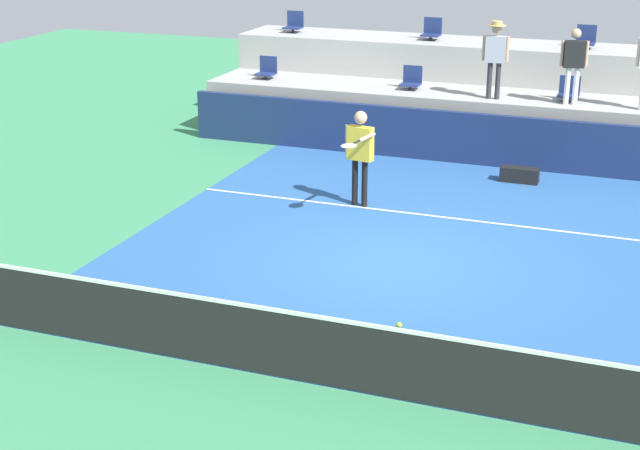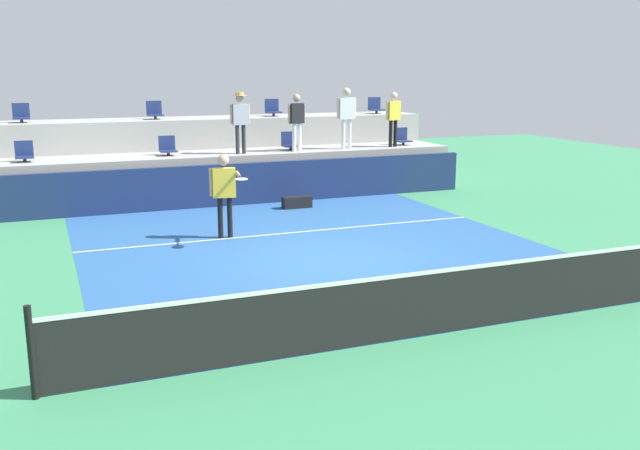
% 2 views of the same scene
% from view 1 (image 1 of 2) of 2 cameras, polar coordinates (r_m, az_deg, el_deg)
% --- Properties ---
extents(ground_plane, '(40.00, 40.00, 0.00)m').
position_cam_1_polar(ground_plane, '(14.82, 4.49, -2.33)').
color(ground_plane, '#388456').
extents(court_inner_paint, '(9.00, 10.00, 0.01)m').
position_cam_1_polar(court_inner_paint, '(15.72, 5.52, -1.03)').
color(court_inner_paint, '#285693').
rests_on(court_inner_paint, ground_plane).
extents(court_service_line, '(9.00, 0.06, 0.00)m').
position_cam_1_polar(court_service_line, '(16.99, 6.76, 0.56)').
color(court_service_line, white).
rests_on(court_service_line, ground_plane).
extents(tennis_net, '(10.48, 0.08, 1.07)m').
position_cam_1_polar(tennis_net, '(11.16, -1.26, -7.25)').
color(tennis_net, black).
rests_on(tennis_net, ground_plane).
extents(sponsor_backboard, '(13.00, 0.16, 1.10)m').
position_cam_1_polar(sponsor_backboard, '(20.21, 9.33, 5.18)').
color(sponsor_backboard, navy).
rests_on(sponsor_backboard, ground_plane).
extents(seating_tier_lower, '(13.00, 1.80, 1.25)m').
position_cam_1_polar(seating_tier_lower, '(21.43, 10.06, 6.19)').
color(seating_tier_lower, '#9E9E99').
rests_on(seating_tier_lower, ground_plane).
extents(seating_tier_upper, '(13.00, 1.80, 2.10)m').
position_cam_1_polar(seating_tier_upper, '(23.07, 10.98, 8.18)').
color(seating_tier_upper, '#9E9E99').
rests_on(seating_tier_upper, ground_plane).
extents(stadium_chair_lower_far_left, '(0.44, 0.40, 0.52)m').
position_cam_1_polar(stadium_chair_lower_far_left, '(22.72, -3.24, 9.40)').
color(stadium_chair_lower_far_left, '#2D2D33').
rests_on(stadium_chair_lower_far_left, seating_tier_lower).
extents(stadium_chair_lower_left, '(0.44, 0.40, 0.52)m').
position_cam_1_polar(stadium_chair_lower_left, '(21.56, 5.57, 8.77)').
color(stadium_chair_lower_left, '#2D2D33').
rests_on(stadium_chair_lower_left, seating_tier_lower).
extents(stadium_chair_lower_right, '(0.44, 0.40, 0.52)m').
position_cam_1_polar(stadium_chair_lower_right, '(20.96, 14.86, 7.87)').
color(stadium_chair_lower_right, '#2D2D33').
rests_on(stadium_chair_lower_right, seating_tier_lower).
extents(stadium_chair_upper_far_left, '(0.44, 0.40, 0.52)m').
position_cam_1_polar(stadium_chair_upper_far_left, '(24.24, -1.58, 12.11)').
color(stadium_chair_upper_far_left, '#2D2D33').
rests_on(stadium_chair_upper_far_left, seating_tier_upper).
extents(stadium_chair_upper_left, '(0.44, 0.40, 0.52)m').
position_cam_1_polar(stadium_chair_upper_left, '(23.15, 6.79, 11.62)').
color(stadium_chair_upper_left, '#2D2D33').
rests_on(stadium_chair_upper_left, seating_tier_upper).
extents(stadium_chair_upper_right, '(0.44, 0.40, 0.52)m').
position_cam_1_polar(stadium_chair_upper_right, '(22.57, 15.81, 10.81)').
color(stadium_chair_upper_right, '#2D2D33').
rests_on(stadium_chair_upper_right, seating_tier_upper).
extents(tennis_player, '(0.61, 1.29, 1.79)m').
position_cam_1_polar(tennis_player, '(17.10, 2.42, 4.66)').
color(tennis_player, black).
rests_on(tennis_player, ground_plane).
extents(spectator_with_hat, '(0.57, 0.41, 1.66)m').
position_cam_1_polar(spectator_with_hat, '(20.65, 10.59, 10.26)').
color(spectator_with_hat, '#2D2D33').
rests_on(spectator_with_hat, seating_tier_lower).
extents(spectator_leaning_on_rail, '(0.56, 0.27, 1.59)m').
position_cam_1_polar(spectator_leaning_on_rail, '(20.44, 15.14, 9.65)').
color(spectator_leaning_on_rail, white).
rests_on(spectator_leaning_on_rail, seating_tier_lower).
extents(tennis_ball, '(0.07, 0.07, 0.07)m').
position_cam_1_polar(tennis_ball, '(11.21, 4.82, -6.07)').
color(tennis_ball, '#CCE033').
extents(equipment_bag, '(0.76, 0.28, 0.30)m').
position_cam_1_polar(equipment_bag, '(19.21, 12.00, 2.99)').
color(equipment_bag, black).
rests_on(equipment_bag, ground_plane).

